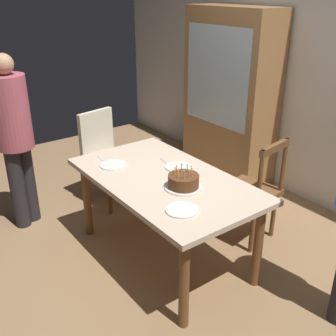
{
  "coord_description": "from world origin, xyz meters",
  "views": [
    {
      "loc": [
        2.28,
        -1.66,
        2.1
      ],
      "look_at": [
        0.05,
        0.0,
        0.84
      ],
      "focal_mm": 43.34,
      "sensor_mm": 36.0,
      "label": 1
    }
  ],
  "objects": [
    {
      "name": "birthday_cake",
      "position": [
        0.22,
        0.01,
        0.79
      ],
      "size": [
        0.28,
        0.28,
        0.17
      ],
      "color": "silver",
      "rests_on": "dining_table"
    },
    {
      "name": "chair_spindle_back",
      "position": [
        0.23,
        0.77,
        0.46
      ],
      "size": [
        0.51,
        0.51,
        0.95
      ],
      "color": "brown",
      "rests_on": "ground"
    },
    {
      "name": "fork_far_side",
      "position": [
        -0.24,
        0.18,
        0.74
      ],
      "size": [
        0.18,
        0.05,
        0.01
      ],
      "primitive_type": "cube",
      "rotation": [
        0.0,
        0.0,
        -0.2
      ],
      "color": "silver",
      "rests_on": "dining_table"
    },
    {
      "name": "fork_near_celebrant",
      "position": [
        -0.59,
        -0.22,
        0.74
      ],
      "size": [
        0.18,
        0.03,
        0.01
      ],
      "primitive_type": "cube",
      "rotation": [
        0.0,
        0.0,
        -0.09
      ],
      "color": "silver",
      "rests_on": "dining_table"
    },
    {
      "name": "back_wall",
      "position": [
        0.0,
        1.85,
        1.3
      ],
      "size": [
        6.4,
        0.1,
        2.6
      ],
      "primitive_type": "cube",
      "color": "beige",
      "rests_on": "ground"
    },
    {
      "name": "person_celebrant",
      "position": [
        -1.23,
        -0.73,
        0.91
      ],
      "size": [
        0.32,
        0.32,
        1.59
      ],
      "color": "#262328",
      "rests_on": "ground"
    },
    {
      "name": "plate_near_guest",
      "position": [
        0.47,
        -0.2,
        0.74
      ],
      "size": [
        0.22,
        0.22,
        0.01
      ],
      "primitive_type": "cylinder",
      "color": "white",
      "rests_on": "dining_table"
    },
    {
      "name": "dining_table",
      "position": [
        0.0,
        0.0,
        0.64
      ],
      "size": [
        1.58,
        0.9,
        0.74
      ],
      "color": "beige",
      "rests_on": "ground"
    },
    {
      "name": "china_cabinet",
      "position": [
        -0.88,
        1.56,
        0.95
      ],
      "size": [
        1.1,
        0.45,
        1.9
      ],
      "color": "#9E7042",
      "rests_on": "ground"
    },
    {
      "name": "chair_upholstered",
      "position": [
        -1.18,
        0.1,
        0.53
      ],
      "size": [
        0.52,
        0.51,
        0.95
      ],
      "color": "beige",
      "rests_on": "ground"
    },
    {
      "name": "plate_far_side",
      "position": [
        -0.08,
        0.2,
        0.74
      ],
      "size": [
        0.22,
        0.22,
        0.01
      ],
      "primitive_type": "cylinder",
      "color": "white",
      "rests_on": "dining_table"
    },
    {
      "name": "ground",
      "position": [
        0.0,
        0.0,
        0.0
      ],
      "size": [
        6.4,
        6.4,
        0.0
      ],
      "primitive_type": "plane",
      "color": "#93704C"
    },
    {
      "name": "plate_near_celebrant",
      "position": [
        -0.43,
        -0.2,
        0.74
      ],
      "size": [
        0.22,
        0.22,
        0.01
      ],
      "primitive_type": "cylinder",
      "color": "white",
      "rests_on": "dining_table"
    }
  ]
}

